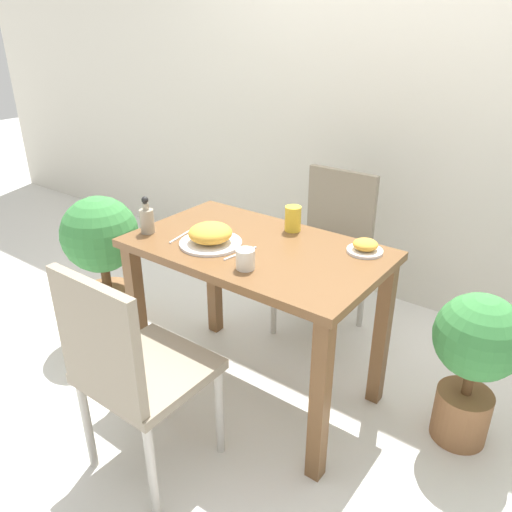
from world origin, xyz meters
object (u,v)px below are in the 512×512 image
chair_far (329,244)px  sauce_bottle (147,219)px  side_plate (365,247)px  juice_glass (293,219)px  potted_plant_left (103,254)px  chair_near (131,366)px  potted_plant_right (475,355)px  food_plate (210,235)px  drink_cup (245,259)px

chair_far → sauce_bottle: sauce_bottle is taller
side_plate → juice_glass: bearing=176.8°
chair_far → potted_plant_left: 1.22m
chair_near → potted_plant_right: bearing=-135.3°
chair_near → potted_plant_right: size_ratio=1.32×
sauce_bottle → potted_plant_right: (1.35, 0.44, -0.40)m
chair_far → potted_plant_right: chair_far is taller
chair_far → side_plate: bearing=-49.1°
food_plate → sauce_bottle: size_ratio=1.57×
drink_cup → potted_plant_right: (0.78, 0.47, -0.38)m
food_plate → drink_cup: size_ratio=3.36×
food_plate → chair_near: bearing=-80.0°
drink_cup → chair_far: bearing=97.7°
drink_cup → sauce_bottle: size_ratio=0.47×
side_plate → potted_plant_right: bearing=6.9°
food_plate → side_plate: bearing=29.6°
drink_cup → sauce_bottle: bearing=177.8°
food_plate → potted_plant_right: bearing=19.9°
sauce_bottle → drink_cup: bearing=-2.2°
food_plate → side_plate: size_ratio=1.80×
chair_near → sauce_bottle: bearing=-49.8°
drink_cup → sauce_bottle: (-0.57, 0.02, 0.02)m
chair_near → sauce_bottle: 0.71m
juice_glass → chair_near: bearing=-96.2°
sauce_bottle → potted_plant_right: bearing=18.3°
chair_far → drink_cup: chair_far is taller
drink_cup → juice_glass: juice_glass is taller
drink_cup → potted_plant_right: size_ratio=0.12×
side_plate → drink_cup: (-0.30, -0.41, 0.02)m
food_plate → potted_plant_right: food_plate is taller
food_plate → potted_plant_right: size_ratio=0.39×
chair_far → drink_cup: bearing=-82.3°
drink_cup → potted_plant_left: 1.10m
potted_plant_right → sauce_bottle: bearing=-161.7°
potted_plant_right → juice_glass: bearing=-177.4°
chair_far → food_plate: size_ratio=3.39×
side_plate → potted_plant_left: size_ratio=0.18×
side_plate → juice_glass: juice_glass is taller
juice_glass → chair_far: bearing=97.0°
food_plate → side_plate: food_plate is taller
side_plate → potted_plant_right: 0.60m
juice_glass → food_plate: bearing=-119.9°
chair_near → potted_plant_right: 1.32m
food_plate → side_plate: 0.64m
chair_far → sauce_bottle: size_ratio=5.33×
drink_cup → sauce_bottle: sauce_bottle is taller
sauce_bottle → side_plate: bearing=24.0°
sauce_bottle → potted_plant_right: sauce_bottle is taller
potted_plant_left → potted_plant_right: (1.83, 0.36, -0.07)m
food_plate → side_plate: (0.56, 0.32, -0.02)m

